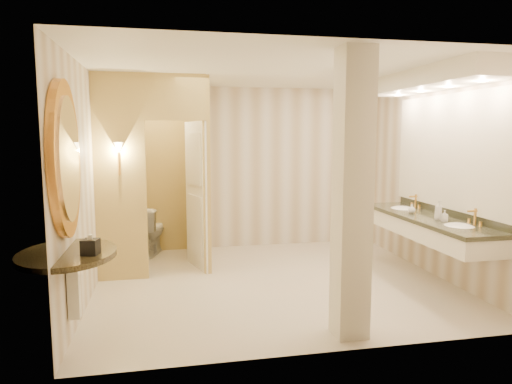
% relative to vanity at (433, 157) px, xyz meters
% --- Properties ---
extents(floor, '(4.50, 4.50, 0.00)m').
position_rel_vanity_xyz_m(floor, '(-1.98, 0.40, -1.63)').
color(floor, beige).
rests_on(floor, ground).
extents(ceiling, '(4.50, 4.50, 0.00)m').
position_rel_vanity_xyz_m(ceiling, '(-1.98, 0.40, 1.07)').
color(ceiling, white).
rests_on(ceiling, wall_back).
extents(wall_back, '(4.50, 0.02, 2.70)m').
position_rel_vanity_xyz_m(wall_back, '(-1.98, 2.40, -0.28)').
color(wall_back, beige).
rests_on(wall_back, floor).
extents(wall_front, '(4.50, 0.02, 2.70)m').
position_rel_vanity_xyz_m(wall_front, '(-1.98, -1.60, -0.28)').
color(wall_front, beige).
rests_on(wall_front, floor).
extents(wall_left, '(0.02, 4.00, 2.70)m').
position_rel_vanity_xyz_m(wall_left, '(-4.23, 0.40, -0.28)').
color(wall_left, beige).
rests_on(wall_left, floor).
extents(wall_right, '(0.02, 4.00, 2.70)m').
position_rel_vanity_xyz_m(wall_right, '(0.27, 0.40, -0.28)').
color(wall_right, beige).
rests_on(wall_right, floor).
extents(toilet_closet, '(1.50, 1.55, 2.70)m').
position_rel_vanity_xyz_m(toilet_closet, '(-3.10, 1.37, -0.24)').
color(toilet_closet, '#CBBC6A').
rests_on(toilet_closet, floor).
extents(wall_sconce, '(0.14, 0.14, 0.42)m').
position_rel_vanity_xyz_m(wall_sconce, '(-3.90, 0.83, 0.10)').
color(wall_sconce, gold).
rests_on(wall_sconce, toilet_closet).
extents(vanity, '(0.75, 2.56, 2.09)m').
position_rel_vanity_xyz_m(vanity, '(0.00, 0.00, 0.00)').
color(vanity, white).
rests_on(vanity, floor).
extents(console_shelf, '(1.06, 1.06, 1.98)m').
position_rel_vanity_xyz_m(console_shelf, '(-4.19, -1.00, -0.28)').
color(console_shelf, black).
rests_on(console_shelf, floor).
extents(pillar, '(0.30, 0.30, 2.70)m').
position_rel_vanity_xyz_m(pillar, '(-1.63, -1.29, -0.28)').
color(pillar, white).
rests_on(pillar, floor).
extents(tissue_box, '(0.16, 0.16, 0.14)m').
position_rel_vanity_xyz_m(tissue_box, '(-3.99, -1.14, -0.69)').
color(tissue_box, black).
rests_on(tissue_box, console_shelf).
extents(toilet, '(0.65, 0.87, 0.79)m').
position_rel_vanity_xyz_m(toilet, '(-3.61, 2.15, -1.24)').
color(toilet, white).
rests_on(toilet, floor).
extents(soap_bottle_a, '(0.07, 0.07, 0.14)m').
position_rel_vanity_xyz_m(soap_bottle_a, '(-0.04, -0.37, -0.69)').
color(soap_bottle_a, beige).
rests_on(soap_bottle_a, vanity).
extents(soap_bottle_b, '(0.13, 0.13, 0.12)m').
position_rel_vanity_xyz_m(soap_bottle_b, '(-0.13, 0.23, -0.69)').
color(soap_bottle_b, silver).
rests_on(soap_bottle_b, vanity).
extents(soap_bottle_c, '(0.11, 0.11, 0.24)m').
position_rel_vanity_xyz_m(soap_bottle_c, '(-0.05, -0.26, -0.64)').
color(soap_bottle_c, '#C6B28C').
rests_on(soap_bottle_c, vanity).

